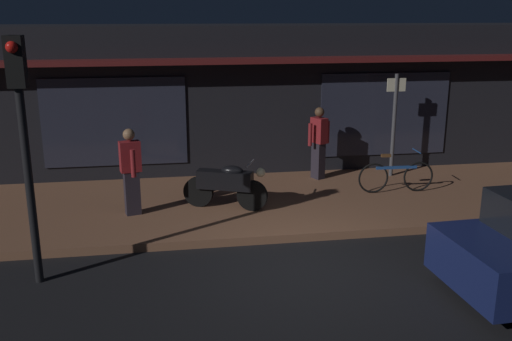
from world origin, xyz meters
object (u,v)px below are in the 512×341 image
bicycle_parked (396,176)px  motorcycle (227,184)px  person_photographer (131,170)px  person_bystander (319,141)px  traffic_light_pole (22,118)px  sign_post (394,119)px

bicycle_parked → motorcycle: bearing=-172.9°
person_photographer → person_bystander: size_ratio=1.00×
motorcycle → person_bystander: size_ratio=0.97×
motorcycle → traffic_light_pole: size_ratio=0.45×
bicycle_parked → traffic_light_pole: bearing=-156.9°
motorcycle → person_photographer: 1.85m
person_bystander → traffic_light_pole: (-5.44, -4.21, 1.45)m
bicycle_parked → sign_post: (0.41, 1.25, 1.00)m
bicycle_parked → sign_post: sign_post is taller
person_bystander → traffic_light_pole: size_ratio=0.46×
motorcycle → traffic_light_pole: bearing=-141.9°
person_bystander → sign_post: bearing=-2.0°
person_bystander → sign_post: (1.77, -0.06, 0.48)m
person_bystander → sign_post: 1.84m
person_photographer → person_bystander: same height
bicycle_parked → person_photographer: bearing=-174.7°
motorcycle → person_bystander: bearing=37.3°
sign_post → traffic_light_pole: size_ratio=0.67×
person_bystander → bicycle_parked: bearing=-44.0°
sign_post → person_bystander: bearing=178.0°
person_bystander → traffic_light_pole: traffic_light_pole is taller
sign_post → bicycle_parked: bearing=-108.2°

